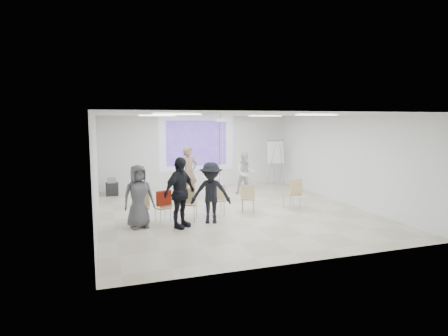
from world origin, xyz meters
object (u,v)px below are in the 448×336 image
object	(u,v)px
chair_left_inner	(188,201)
audience_outer	(138,193)
audience_left	(180,187)
pedestal_table	(211,186)
chair_left_mid	(164,206)
audience_mid	(211,189)
laptop	(189,202)
chair_far_left	(140,205)
player_left	(189,169)
flipchart_easel	(275,152)
av_cart	(112,187)
player_right	(245,171)
chair_right_inner	(248,196)
chair_right_far	(293,191)
chair_center	(217,198)

from	to	relation	value
chair_left_inner	audience_outer	bearing A→B (deg)	-147.24
audience_left	pedestal_table	bearing A→B (deg)	24.60
chair_left_mid	audience_mid	world-z (taller)	audience_mid
laptop	audience_outer	bearing A→B (deg)	36.33
chair_far_left	audience_outer	distance (m)	0.40
player_left	chair_left_inner	xyz separation A→B (m)	(-0.70, -2.98, -0.50)
audience_outer	flipchart_easel	bearing A→B (deg)	24.23
chair_left_mid	chair_left_inner	distance (m)	0.68
flipchart_easel	av_cart	size ratio (longest dim) A/B	2.90
chair_far_left	player_right	bearing A→B (deg)	28.38
chair_right_inner	av_cart	xyz separation A→B (m)	(-3.85, 4.13, -0.22)
chair_right_far	av_cart	distance (m)	6.78
player_left	chair_right_inner	world-z (taller)	player_left
flipchart_easel	player_right	bearing A→B (deg)	-142.61
chair_far_left	chair_left_inner	world-z (taller)	chair_far_left
pedestal_table	chair_right_inner	bearing A→B (deg)	-80.65
av_cart	audience_mid	bearing A→B (deg)	-61.92
chair_right_far	flipchart_easel	world-z (taller)	flipchart_easel
player_right	laptop	xyz separation A→B (m)	(-2.91, -3.04, -0.37)
audience_outer	flipchart_easel	world-z (taller)	flipchart_easel
audience_outer	audience_mid	bearing A→B (deg)	-17.21
player_right	audience_left	size ratio (longest dim) A/B	0.83
flipchart_easel	av_cart	xyz separation A→B (m)	(-6.75, -0.00, -1.15)
av_cart	laptop	bearing A→B (deg)	-64.92
chair_center	chair_right_inner	bearing A→B (deg)	1.93
chair_left_inner	flipchart_easel	world-z (taller)	flipchart_easel
player_right	chair_left_inner	bearing A→B (deg)	-122.54
chair_right_inner	audience_mid	size ratio (longest dim) A/B	0.47
chair_right_inner	flipchart_easel	distance (m)	5.13
chair_center	audience_left	distance (m)	1.61
audience_mid	player_right	bearing A→B (deg)	73.95
player_left	player_right	world-z (taller)	player_left
chair_center	chair_right_far	distance (m)	2.54
chair_center	flipchart_easel	xyz separation A→B (m)	(3.88, 4.13, 0.91)
chair_center	laptop	bearing A→B (deg)	-167.19
audience_left	av_cart	size ratio (longest dim) A/B	3.14
chair_left_mid	audience_outer	size ratio (longest dim) A/B	0.43
player_right	audience_outer	size ratio (longest dim) A/B	0.95
chair_left_mid	audience_mid	distance (m)	1.40
pedestal_table	flipchart_easel	distance (m)	3.82
chair_left_mid	audience_left	xyz separation A→B (m)	(0.32, -0.65, 0.60)
laptop	audience_outer	xyz separation A→B (m)	(-1.41, -0.30, 0.42)
player_left	player_right	size ratio (longest dim) A/B	1.20
chair_left_mid	laptop	size ratio (longest dim) A/B	2.26
chair_far_left	chair_left_mid	world-z (taller)	chair_far_left
player_left	chair_far_left	xyz separation A→B (m)	(-2.03, -3.03, -0.50)
chair_left_inner	laptop	bearing A→B (deg)	94.61
audience_left	flipchart_easel	distance (m)	7.16
audience_mid	audience_outer	world-z (taller)	audience_mid
chair_far_left	chair_right_far	size ratio (longest dim) A/B	0.98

